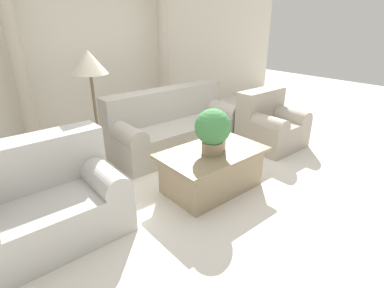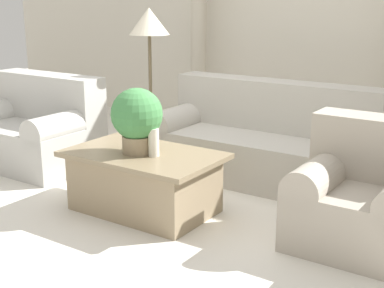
{
  "view_description": "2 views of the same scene",
  "coord_description": "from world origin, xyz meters",
  "px_view_note": "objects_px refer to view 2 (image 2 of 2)",
  "views": [
    {
      "loc": [
        -2.19,
        -2.6,
        1.89
      ],
      "look_at": [
        -0.05,
        -0.07,
        0.49
      ],
      "focal_mm": 28.0,
      "sensor_mm": 36.0,
      "label": 1
    },
    {
      "loc": [
        2.56,
        -3.49,
        1.66
      ],
      "look_at": [
        0.16,
        0.09,
        0.47
      ],
      "focal_mm": 50.0,
      "sensor_mm": 36.0,
      "label": 2
    }
  ],
  "objects_px": {
    "loveseat": "(35,129)",
    "armchair": "(365,195)",
    "sofa_long": "(264,141)",
    "potted_plant": "(137,117)",
    "floor_lamp": "(149,30)",
    "coffee_table": "(144,181)"
  },
  "relations": [
    {
      "from": "sofa_long",
      "to": "potted_plant",
      "type": "relative_size",
      "value": 4.07
    },
    {
      "from": "sofa_long",
      "to": "loveseat",
      "type": "height_order",
      "value": "same"
    },
    {
      "from": "coffee_table",
      "to": "armchair",
      "type": "relative_size",
      "value": 1.38
    },
    {
      "from": "potted_plant",
      "to": "floor_lamp",
      "type": "distance_m",
      "value": 1.56
    },
    {
      "from": "potted_plant",
      "to": "floor_lamp",
      "type": "height_order",
      "value": "floor_lamp"
    },
    {
      "from": "armchair",
      "to": "floor_lamp",
      "type": "bearing_deg",
      "value": 162.29
    },
    {
      "from": "potted_plant",
      "to": "sofa_long",
      "type": "bearing_deg",
      "value": 71.0
    },
    {
      "from": "coffee_table",
      "to": "floor_lamp",
      "type": "distance_m",
      "value": 1.81
    },
    {
      "from": "loveseat",
      "to": "armchair",
      "type": "xyz_separation_m",
      "value": [
        3.38,
        -0.01,
        -0.01
      ]
    },
    {
      "from": "coffee_table",
      "to": "floor_lamp",
      "type": "relative_size",
      "value": 0.77
    },
    {
      "from": "potted_plant",
      "to": "armchair",
      "type": "bearing_deg",
      "value": 13.87
    },
    {
      "from": "coffee_table",
      "to": "armchair",
      "type": "height_order",
      "value": "armchair"
    },
    {
      "from": "sofa_long",
      "to": "armchair",
      "type": "height_order",
      "value": "sofa_long"
    },
    {
      "from": "loveseat",
      "to": "potted_plant",
      "type": "xyz_separation_m",
      "value": [
        1.72,
        -0.42,
        0.41
      ]
    },
    {
      "from": "loveseat",
      "to": "floor_lamp",
      "type": "height_order",
      "value": "floor_lamp"
    },
    {
      "from": "potted_plant",
      "to": "floor_lamp",
      "type": "relative_size",
      "value": 0.33
    },
    {
      "from": "sofa_long",
      "to": "floor_lamp",
      "type": "relative_size",
      "value": 1.33
    },
    {
      "from": "armchair",
      "to": "coffee_table",
      "type": "bearing_deg",
      "value": -166.85
    },
    {
      "from": "sofa_long",
      "to": "loveseat",
      "type": "relative_size",
      "value": 1.55
    },
    {
      "from": "sofa_long",
      "to": "potted_plant",
      "type": "bearing_deg",
      "value": -109.0
    },
    {
      "from": "loveseat",
      "to": "coffee_table",
      "type": "relative_size",
      "value": 1.11
    },
    {
      "from": "coffee_table",
      "to": "armchair",
      "type": "bearing_deg",
      "value": 13.15
    }
  ]
}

